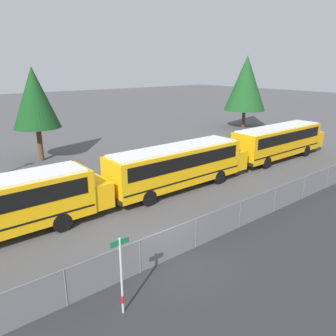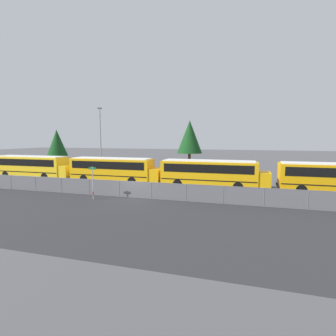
# 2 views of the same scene
# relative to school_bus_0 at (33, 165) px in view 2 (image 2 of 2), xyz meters

# --- Properties ---
(ground_plane) EXTENTS (200.00, 200.00, 0.00)m
(ground_plane) POSITION_rel_school_bus_0_xyz_m (17.58, -6.61, -1.81)
(ground_plane) COLOR #4C4C4F
(road_strip) EXTENTS (93.74, 12.00, 0.01)m
(road_strip) POSITION_rel_school_bus_0_xyz_m (17.58, -12.61, -1.81)
(road_strip) COLOR #2B2B2D
(road_strip) RESTS_ON ground_plane
(fence) EXTENTS (59.81, 0.07, 1.51)m
(fence) POSITION_rel_school_bus_0_xyz_m (17.58, -6.61, -1.04)
(fence) COLOR #9EA0A5
(fence) RESTS_ON ground_plane
(school_bus_0) EXTENTS (11.41, 2.48, 3.03)m
(school_bus_0) POSITION_rel_school_bus_0_xyz_m (0.00, 0.00, 0.00)
(school_bus_0) COLOR yellow
(school_bus_0) RESTS_ON ground_plane
(school_bus_1) EXTENTS (11.41, 2.48, 3.03)m
(school_bus_1) POSITION_rel_school_bus_0_xyz_m (11.98, -0.06, 0.00)
(school_bus_1) COLOR #EDA80F
(school_bus_1) RESTS_ON ground_plane
(school_bus_2) EXTENTS (11.41, 2.48, 3.03)m
(school_bus_2) POSITION_rel_school_bus_0_xyz_m (23.61, -0.21, 0.00)
(school_bus_2) COLOR #EDA80F
(school_bus_2) RESTS_ON ground_plane
(street_sign) EXTENTS (0.70, 0.09, 2.90)m
(street_sign) POSITION_rel_school_bus_0_xyz_m (14.24, -8.16, -0.27)
(street_sign) COLOR #B7B7BC
(street_sign) RESTS_ON ground_plane
(light_pole) EXTENTS (0.60, 0.24, 9.77)m
(light_pole) POSITION_rel_school_bus_0_xyz_m (6.64, 6.19, 3.47)
(light_pole) COLOR gray
(light_pole) RESTS_ON ground_plane
(tree_0) EXTENTS (4.00, 4.00, 8.17)m
(tree_0) POSITION_rel_school_bus_0_xyz_m (18.56, 13.01, 3.73)
(tree_0) COLOR #51381E
(tree_0) RESTS_ON ground_plane
(tree_1) EXTENTS (3.65, 3.65, 6.88)m
(tree_1) POSITION_rel_school_bus_0_xyz_m (-5.79, 12.07, 2.68)
(tree_1) COLOR #51381E
(tree_1) RESTS_ON ground_plane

